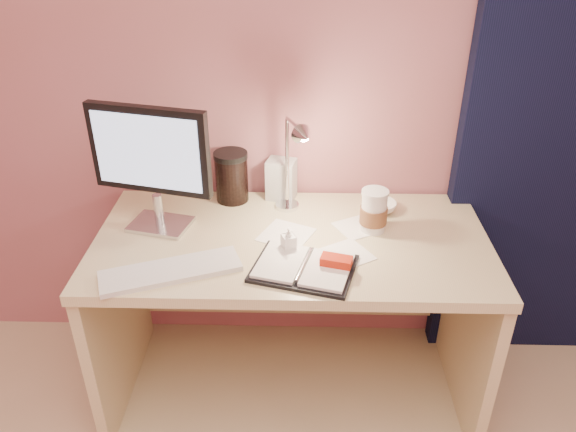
{
  "coord_description": "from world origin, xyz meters",
  "views": [
    {
      "loc": [
        0.03,
        -0.3,
        1.79
      ],
      "look_at": [
        -0.01,
        1.33,
        0.85
      ],
      "focal_mm": 35.0,
      "sensor_mm": 36.0,
      "label": 1
    }
  ],
  "objects_px": {
    "coffee_cup": "(374,212)",
    "desk": "(292,277)",
    "planner": "(306,267)",
    "product_box": "(281,179)",
    "keyboard": "(171,271)",
    "lotion_bottle": "(289,240)",
    "desk_lamp": "(276,159)",
    "dark_jar": "(232,179)",
    "bowl": "(380,207)",
    "monitor": "(152,158)"
  },
  "relations": [
    {
      "from": "bowl",
      "to": "coffee_cup",
      "type": "bearing_deg",
      "value": -107.55
    },
    {
      "from": "desk",
      "to": "coffee_cup",
      "type": "height_order",
      "value": "coffee_cup"
    },
    {
      "from": "keyboard",
      "to": "planner",
      "type": "distance_m",
      "value": 0.44
    },
    {
      "from": "monitor",
      "to": "product_box",
      "type": "bearing_deg",
      "value": 42.4
    },
    {
      "from": "bowl",
      "to": "monitor",
      "type": "bearing_deg",
      "value": -170.56
    },
    {
      "from": "bowl",
      "to": "lotion_bottle",
      "type": "xyz_separation_m",
      "value": [
        -0.34,
        -0.29,
        0.03
      ]
    },
    {
      "from": "lotion_bottle",
      "to": "desk_lamp",
      "type": "xyz_separation_m",
      "value": [
        -0.05,
        0.22,
        0.2
      ]
    },
    {
      "from": "keyboard",
      "to": "coffee_cup",
      "type": "height_order",
      "value": "coffee_cup"
    },
    {
      "from": "coffee_cup",
      "to": "monitor",
      "type": "bearing_deg",
      "value": 179.74
    },
    {
      "from": "product_box",
      "to": "desk",
      "type": "bearing_deg",
      "value": -64.73
    },
    {
      "from": "desk",
      "to": "coffee_cup",
      "type": "relative_size",
      "value": 8.79
    },
    {
      "from": "planner",
      "to": "lotion_bottle",
      "type": "relative_size",
      "value": 3.84
    },
    {
      "from": "monitor",
      "to": "dark_jar",
      "type": "relative_size",
      "value": 2.55
    },
    {
      "from": "desk",
      "to": "coffee_cup",
      "type": "bearing_deg",
      "value": -1.52
    },
    {
      "from": "planner",
      "to": "product_box",
      "type": "height_order",
      "value": "product_box"
    },
    {
      "from": "lotion_bottle",
      "to": "product_box",
      "type": "relative_size",
      "value": 0.59
    },
    {
      "from": "planner",
      "to": "product_box",
      "type": "xyz_separation_m",
      "value": [
        -0.1,
        0.5,
        0.07
      ]
    },
    {
      "from": "monitor",
      "to": "lotion_bottle",
      "type": "height_order",
      "value": "monitor"
    },
    {
      "from": "dark_jar",
      "to": "desk_lamp",
      "type": "xyz_separation_m",
      "value": [
        0.18,
        -0.15,
        0.15
      ]
    },
    {
      "from": "desk",
      "to": "lotion_bottle",
      "type": "relative_size",
      "value": 14.43
    },
    {
      "from": "desk",
      "to": "dark_jar",
      "type": "relative_size",
      "value": 7.75
    },
    {
      "from": "bowl",
      "to": "desk_lamp",
      "type": "distance_m",
      "value": 0.46
    },
    {
      "from": "keyboard",
      "to": "lotion_bottle",
      "type": "xyz_separation_m",
      "value": [
        0.38,
        0.13,
        0.04
      ]
    },
    {
      "from": "keyboard",
      "to": "dark_jar",
      "type": "height_order",
      "value": "dark_jar"
    },
    {
      "from": "bowl",
      "to": "dark_jar",
      "type": "relative_size",
      "value": 0.68
    },
    {
      "from": "dark_jar",
      "to": "bowl",
      "type": "bearing_deg",
      "value": -7.93
    },
    {
      "from": "keyboard",
      "to": "coffee_cup",
      "type": "distance_m",
      "value": 0.74
    },
    {
      "from": "desk",
      "to": "bowl",
      "type": "bearing_deg",
      "value": 21.46
    },
    {
      "from": "coffee_cup",
      "to": "desk",
      "type": "bearing_deg",
      "value": 178.48
    },
    {
      "from": "lotion_bottle",
      "to": "dark_jar",
      "type": "height_order",
      "value": "dark_jar"
    },
    {
      "from": "bowl",
      "to": "dark_jar",
      "type": "height_order",
      "value": "dark_jar"
    },
    {
      "from": "desk",
      "to": "coffee_cup",
      "type": "xyz_separation_m",
      "value": [
        0.29,
        -0.01,
        0.3
      ]
    },
    {
      "from": "planner",
      "to": "lotion_bottle",
      "type": "height_order",
      "value": "lotion_bottle"
    },
    {
      "from": "bowl",
      "to": "dark_jar",
      "type": "xyz_separation_m",
      "value": [
        -0.58,
        0.08,
        0.07
      ]
    },
    {
      "from": "keyboard",
      "to": "desk",
      "type": "bearing_deg",
      "value": 16.47
    },
    {
      "from": "monitor",
      "to": "product_box",
      "type": "height_order",
      "value": "monitor"
    },
    {
      "from": "coffee_cup",
      "to": "lotion_bottle",
      "type": "xyz_separation_m",
      "value": [
        -0.3,
        -0.15,
        -0.03
      ]
    },
    {
      "from": "planner",
      "to": "dark_jar",
      "type": "height_order",
      "value": "dark_jar"
    },
    {
      "from": "dark_jar",
      "to": "planner",
      "type": "bearing_deg",
      "value": -58.54
    },
    {
      "from": "desk",
      "to": "desk_lamp",
      "type": "distance_m",
      "value": 0.48
    },
    {
      "from": "bowl",
      "to": "desk",
      "type": "bearing_deg",
      "value": -158.54
    },
    {
      "from": "keyboard",
      "to": "bowl",
      "type": "distance_m",
      "value": 0.84
    },
    {
      "from": "keyboard",
      "to": "product_box",
      "type": "relative_size",
      "value": 2.74
    },
    {
      "from": "keyboard",
      "to": "desk_lamp",
      "type": "height_order",
      "value": "desk_lamp"
    },
    {
      "from": "lotion_bottle",
      "to": "product_box",
      "type": "bearing_deg",
      "value": 95.61
    },
    {
      "from": "bowl",
      "to": "lotion_bottle",
      "type": "relative_size",
      "value": 1.26
    },
    {
      "from": "planner",
      "to": "bowl",
      "type": "xyz_separation_m",
      "value": [
        0.28,
        0.4,
        0.01
      ]
    },
    {
      "from": "planner",
      "to": "dark_jar",
      "type": "bearing_deg",
      "value": 136.59
    },
    {
      "from": "monitor",
      "to": "coffee_cup",
      "type": "xyz_separation_m",
      "value": [
        0.78,
        -0.0,
        -0.2
      ]
    },
    {
      "from": "keyboard",
      "to": "desk_lamp",
      "type": "relative_size",
      "value": 1.15
    }
  ]
}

